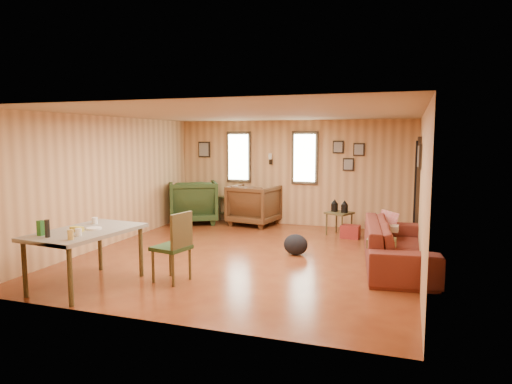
% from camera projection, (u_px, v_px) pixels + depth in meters
% --- Properties ---
extents(room, '(5.54, 6.04, 2.44)m').
position_uv_depth(room, '(263.00, 184.00, 7.87)').
color(room, brown).
rests_on(room, ground).
extents(sofa, '(0.98, 2.50, 0.95)m').
position_uv_depth(sofa, '(398.00, 237.00, 7.05)').
color(sofa, maroon).
rests_on(sofa, ground).
extents(recliner_brown, '(1.14, 1.09, 1.03)m').
position_uv_depth(recliner_brown, '(255.00, 203.00, 10.50)').
color(recliner_brown, '#4E2F17').
rests_on(recliner_brown, ground).
extents(recliner_green, '(1.44, 1.41, 1.11)m').
position_uv_depth(recliner_green, '(193.00, 200.00, 10.74)').
color(recliner_green, '#26391A').
rests_on(recliner_green, ground).
extents(end_table, '(0.72, 0.69, 0.73)m').
position_uv_depth(end_table, '(233.00, 204.00, 11.05)').
color(end_table, brown).
rests_on(end_table, ground).
extents(side_table, '(0.61, 0.61, 0.74)m').
position_uv_depth(side_table, '(339.00, 211.00, 9.40)').
color(side_table, brown).
rests_on(side_table, ground).
extents(cooler, '(0.39, 0.29, 0.26)m').
position_uv_depth(cooler, '(350.00, 232.00, 9.14)').
color(cooler, maroon).
rests_on(cooler, ground).
extents(backpack, '(0.50, 0.43, 0.36)m').
position_uv_depth(backpack, '(296.00, 245.00, 7.82)').
color(backpack, black).
rests_on(backpack, ground).
extents(sofa_pillows, '(0.41, 1.71, 0.35)m').
position_uv_depth(sofa_pillows, '(385.00, 233.00, 7.27)').
color(sofa_pillows, brown).
rests_on(sofa_pillows, sofa).
extents(dining_table, '(1.05, 1.60, 1.00)m').
position_uv_depth(dining_table, '(85.00, 235.00, 6.11)').
color(dining_table, gray).
rests_on(dining_table, ground).
extents(dining_chair, '(0.53, 0.53, 0.99)m').
position_uv_depth(dining_chair, '(175.00, 243.00, 6.32)').
color(dining_chair, '#26391A').
rests_on(dining_chair, ground).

